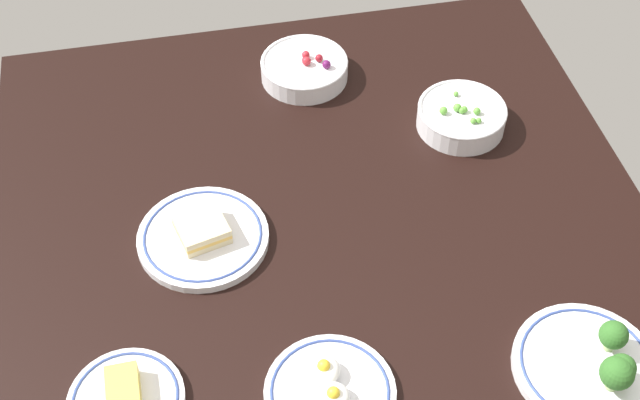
{
  "coord_description": "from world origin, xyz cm",
  "views": [
    {
      "loc": [
        -99.21,
        20.35,
        118.4
      ],
      "look_at": [
        0.0,
        0.0,
        6.0
      ],
      "focal_mm": 48.08,
      "sensor_mm": 36.0,
      "label": 1
    }
  ],
  "objects": [
    {
      "name": "bowl_peas",
      "position": [
        15.35,
        -31.03,
        6.57
      ],
      "size": [
        17.18,
        17.18,
        5.97
      ],
      "color": "silver",
      "rests_on": "dining_table"
    },
    {
      "name": "dining_table",
      "position": [
        0.0,
        0.0,
        2.0
      ],
      "size": [
        110.8,
        115.15,
        4.0
      ],
      "primitive_type": "cube",
      "color": "black",
      "rests_on": "ground"
    },
    {
      "name": "plate_cheese",
      "position": [
        -32.16,
        35.86,
        5.21
      ],
      "size": [
        17.42,
        17.42,
        4.44
      ],
      "color": "silver",
      "rests_on": "dining_table"
    },
    {
      "name": "plate_broccoli",
      "position": [
        -41.0,
        -33.61,
        5.99
      ],
      "size": [
        22.28,
        22.28,
        8.04
      ],
      "color": "silver",
      "rests_on": "dining_table"
    },
    {
      "name": "plate_eggs",
      "position": [
        -36.84,
        6.09,
        5.16
      ],
      "size": [
        19.78,
        19.78,
        4.9
      ],
      "color": "silver",
      "rests_on": "dining_table"
    },
    {
      "name": "plate_sandwich",
      "position": [
        -3.44,
        21.22,
        5.29
      ],
      "size": [
        22.66,
        22.66,
        4.72
      ],
      "color": "silver",
      "rests_on": "dining_table"
    },
    {
      "name": "bowl_berries",
      "position": [
        35.92,
        -4.13,
        6.37
      ],
      "size": [
        17.9,
        17.9,
        5.79
      ],
      "color": "silver",
      "rests_on": "dining_table"
    }
  ]
}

